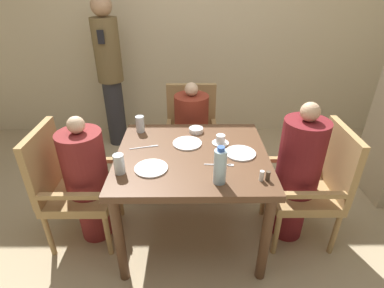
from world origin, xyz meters
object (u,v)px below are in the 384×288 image
(chair_right_side, at_px, (315,182))
(water_bottle, at_px, (220,166))
(chair_left_side, at_px, (69,183))
(diner_in_far_chair, at_px, (191,134))
(diner_in_left_chair, at_px, (87,179))
(plate_dessert_center, at_px, (240,153))
(glass_tall_mid, at_px, (119,164))
(plate_main_right, at_px, (187,143))
(bowl_small, at_px, (196,130))
(glass_tall_near, at_px, (140,124))
(diner_in_right_chair, at_px, (297,173))
(standing_host, at_px, (110,71))
(plate_main_left, at_px, (151,168))
(chair_far_side, at_px, (191,131))
(teacup_with_saucer, at_px, (220,140))

(chair_right_side, distance_m, water_bottle, 0.92)
(chair_left_side, xyz_separation_m, diner_in_far_chair, (0.94, 0.74, 0.03))
(diner_in_left_chair, distance_m, water_bottle, 1.07)
(plate_dessert_center, bearing_deg, glass_tall_mid, -164.15)
(plate_main_right, distance_m, bowl_small, 0.21)
(chair_left_side, xyz_separation_m, glass_tall_near, (0.52, 0.35, 0.32))
(plate_main_right, relative_size, glass_tall_near, 1.66)
(diner_in_far_chair, xyz_separation_m, diner_in_right_chair, (0.79, -0.74, 0.05))
(standing_host, bearing_deg, diner_in_left_chair, -84.66)
(plate_main_left, distance_m, plate_main_right, 0.41)
(diner_in_far_chair, bearing_deg, chair_right_side, -38.28)
(plate_main_left, bearing_deg, diner_in_far_chair, 73.89)
(diner_in_far_chair, xyz_separation_m, standing_host, (-0.94, 0.86, 0.39))
(diner_in_left_chair, distance_m, diner_in_far_chair, 1.08)
(chair_far_side, distance_m, diner_in_right_chair, 1.19)
(chair_far_side, height_order, plate_dessert_center, chair_far_side)
(diner_in_left_chair, relative_size, chair_right_side, 1.11)
(chair_right_side, bearing_deg, diner_in_right_chair, 180.00)
(bowl_small, height_order, water_bottle, water_bottle)
(chair_far_side, bearing_deg, diner_in_left_chair, -131.82)
(standing_host, bearing_deg, plate_main_right, -58.18)
(chair_far_side, relative_size, bowl_small, 8.33)
(chair_left_side, xyz_separation_m, standing_host, (-0.00, 1.60, 0.42))
(chair_far_side, bearing_deg, chair_left_side, -136.64)
(chair_left_side, bearing_deg, standing_host, 90.16)
(diner_in_far_chair, height_order, bowl_small, diner_in_far_chair)
(chair_left_side, bearing_deg, chair_right_side, 0.00)
(diner_in_left_chair, distance_m, plate_main_left, 0.60)
(diner_in_far_chair, relative_size, plate_main_left, 4.80)
(diner_in_far_chair, distance_m, standing_host, 1.33)
(chair_left_side, distance_m, plate_main_left, 0.74)
(teacup_with_saucer, xyz_separation_m, glass_tall_near, (-0.64, 0.21, 0.04))
(diner_in_far_chair, bearing_deg, plate_main_right, -93.38)
(chair_far_side, bearing_deg, diner_in_right_chair, -48.18)
(teacup_with_saucer, bearing_deg, plate_main_right, -178.22)
(diner_in_far_chair, xyz_separation_m, water_bottle, (0.17, -1.09, 0.34))
(glass_tall_near, bearing_deg, plate_main_right, -29.23)
(plate_dessert_center, distance_m, teacup_with_saucer, 0.20)
(chair_far_side, distance_m, chair_right_side, 1.29)
(diner_in_far_chair, distance_m, plate_dessert_center, 0.86)
(diner_in_left_chair, distance_m, plate_dessert_center, 1.16)
(diner_in_right_chair, xyz_separation_m, water_bottle, (-0.63, -0.35, 0.29))
(glass_tall_near, bearing_deg, chair_far_side, 51.63)
(plate_dessert_center, distance_m, bowl_small, 0.47)
(standing_host, relative_size, water_bottle, 6.96)
(diner_in_right_chair, height_order, plate_dessert_center, diner_in_right_chair)
(diner_in_left_chair, xyz_separation_m, bowl_small, (0.83, 0.34, 0.24))
(diner_in_far_chair, relative_size, plate_dessert_center, 4.80)
(bowl_small, distance_m, glass_tall_mid, 0.77)
(plate_dessert_center, height_order, bowl_small, bowl_small)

